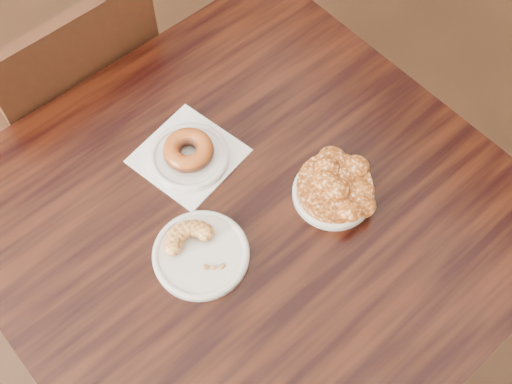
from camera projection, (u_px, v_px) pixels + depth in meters
floor at (220, 256)px, 1.95m from camera, size 5.00×5.00×0.00m
cafe_table at (251, 286)px, 1.51m from camera, size 0.98×0.98×0.75m
chair_far at (74, 109)px, 1.67m from camera, size 0.44×0.44×0.90m
napkin at (189, 156)px, 1.24m from camera, size 0.21×0.21×0.00m
plate_donut at (190, 157)px, 1.23m from camera, size 0.15×0.15×0.01m
plate_cruller at (201, 255)px, 1.13m from camera, size 0.17×0.17×0.01m
plate_fritter at (333, 193)px, 1.19m from camera, size 0.15×0.15×0.01m
glazed_donut at (188, 150)px, 1.21m from camera, size 0.10×0.10×0.03m
apple_fritter at (334, 186)px, 1.17m from camera, size 0.18×0.18×0.05m
cruller_fragment at (200, 250)px, 1.11m from camera, size 0.11×0.11×0.03m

